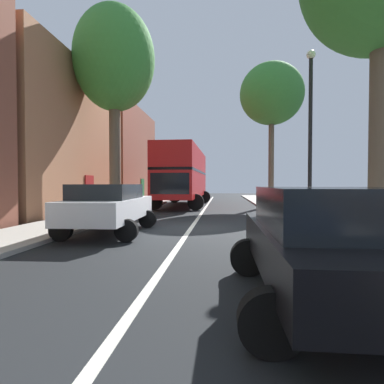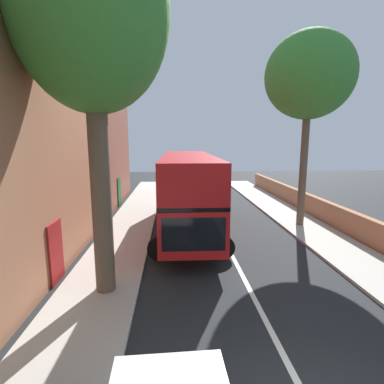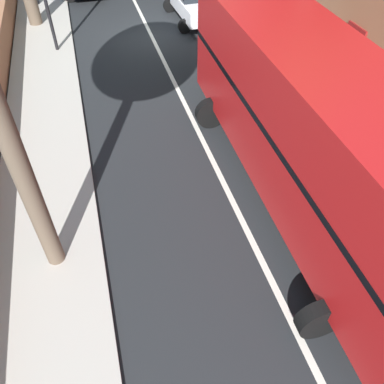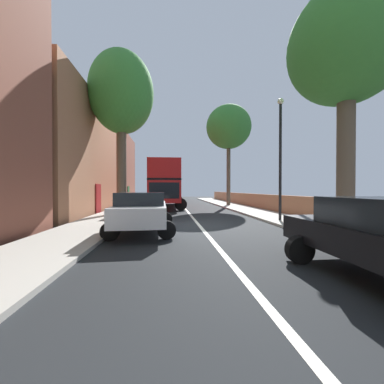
% 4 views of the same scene
% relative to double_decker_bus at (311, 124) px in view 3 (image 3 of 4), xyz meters
% --- Properties ---
extents(ground_plane, '(84.00, 84.00, 0.00)m').
position_rel_double_decker_bus_xyz_m(ground_plane, '(1.70, -11.37, -2.35)').
color(ground_plane, black).
extents(road_centre_line, '(0.16, 54.00, 0.01)m').
position_rel_double_decker_bus_xyz_m(road_centre_line, '(1.70, -11.37, -2.35)').
color(road_centre_line, silver).
rests_on(road_centre_line, ground).
extents(sidewalk_left, '(2.60, 60.00, 0.12)m').
position_rel_double_decker_bus_xyz_m(sidewalk_left, '(-3.20, -11.37, -2.29)').
color(sidewalk_left, '#B2ADA3').
rests_on(sidewalk_left, ground).
extents(sidewalk_right, '(2.60, 60.00, 0.12)m').
position_rel_double_decker_bus_xyz_m(sidewalk_right, '(6.60, -11.37, -2.29)').
color(sidewalk_right, '#B2ADA3').
rests_on(sidewalk_right, ground).
extents(boundary_wall_right, '(0.36, 54.00, 1.31)m').
position_rel_double_decker_bus_xyz_m(boundary_wall_right, '(8.15, -11.37, -1.70)').
color(boundary_wall_right, '#9E6647').
rests_on(boundary_wall_right, ground).
extents(double_decker_bus, '(3.67, 11.11, 4.06)m').
position_rel_double_decker_bus_xyz_m(double_decker_bus, '(0.00, 0.00, 0.00)').
color(double_decker_bus, red).
rests_on(double_decker_bus, ground).
extents(parked_car_white_left_2, '(2.61, 4.60, 1.61)m').
position_rel_double_decker_bus_xyz_m(parked_car_white_left_2, '(-0.80, -12.88, -1.43)').
color(parked_car_white_left_2, silver).
rests_on(parked_car_white_left_2, ground).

